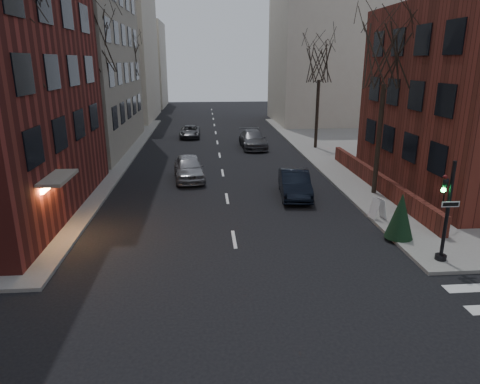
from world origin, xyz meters
name	(u,v)px	position (x,y,z in m)	size (l,w,h in m)	color
low_wall_right	(376,180)	(9.30, 19.00, 0.65)	(0.35, 16.00, 1.00)	maroon
building_distant_la	(98,51)	(-15.00, 55.00, 9.00)	(14.00, 16.00, 18.00)	beige
building_distant_ra	(331,58)	(15.00, 50.00, 8.00)	(14.00, 14.00, 16.00)	beige
building_distant_lb	(134,65)	(-13.00, 72.00, 7.00)	(10.00, 12.00, 14.00)	beige
traffic_signal	(445,218)	(7.94, 8.99, 1.91)	(0.76, 0.44, 4.00)	black
tree_left_a	(21,41)	(-8.80, 14.00, 8.47)	(4.18, 4.18, 10.26)	#2D231C
tree_left_b	(91,42)	(-8.80, 26.00, 8.91)	(4.40, 4.40, 10.80)	#2D231C
tree_left_c	(127,57)	(-8.80, 40.00, 8.03)	(3.96, 3.96, 9.72)	#2D231C
tree_right_a	(387,54)	(8.80, 18.00, 8.03)	(3.96, 3.96, 9.72)	#2D231C
tree_right_b	(320,62)	(8.80, 32.00, 7.59)	(3.74, 3.74, 9.18)	#2D231C
streetlamp_near	(93,118)	(-8.20, 22.00, 4.24)	(0.36, 0.36, 6.28)	black
streetlamp_far	(139,94)	(-8.20, 42.00, 4.24)	(0.36, 0.36, 6.28)	black
parked_sedan	(295,184)	(4.00, 18.11, 0.77)	(1.64, 4.70, 1.55)	black
car_lane_silver	(189,168)	(-2.34, 22.44, 0.81)	(1.92, 4.76, 1.62)	gray
car_lane_gray	(253,139)	(3.18, 32.98, 0.79)	(2.21, 5.43, 1.58)	#44454A
car_lane_far	(190,132)	(-2.76, 39.15, 0.61)	(2.02, 4.39, 1.22)	#3E3F43
sandwich_board	(378,208)	(7.30, 13.72, 0.67)	(0.46, 0.64, 1.03)	white
evergreen_shrub	(401,216)	(7.30, 11.30, 1.18)	(1.23, 1.23, 2.05)	black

